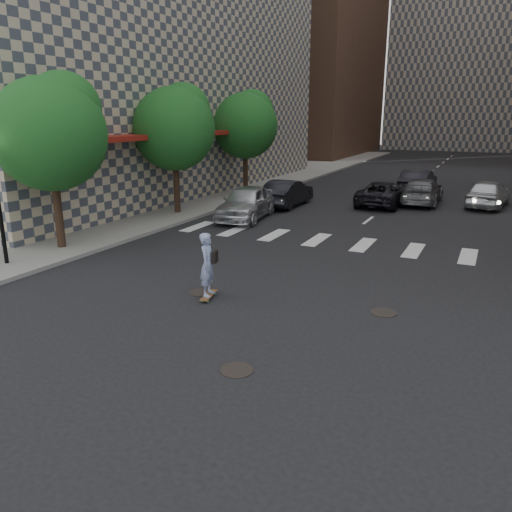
{
  "coord_description": "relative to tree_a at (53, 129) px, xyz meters",
  "views": [
    {
      "loc": [
        5.64,
        -10.77,
        5.16
      ],
      "look_at": [
        -0.26,
        1.46,
        1.3
      ],
      "focal_mm": 35.0,
      "sensor_mm": 36.0,
      "label": 1
    }
  ],
  "objects": [
    {
      "name": "silver_sedan",
      "position": [
        3.74,
        8.5,
        -3.8
      ],
      "size": [
        2.67,
        5.22,
        1.7
      ],
      "primitive_type": "imported",
      "rotation": [
        0.0,
        0.0,
        0.14
      ],
      "color": "silver",
      "rests_on": "ground"
    },
    {
      "name": "traffic_car_a",
      "position": [
        4.18,
        12.86,
        -3.88
      ],
      "size": [
        1.64,
        4.67,
        1.54
      ],
      "primitive_type": "imported",
      "rotation": [
        0.0,
        0.0,
        3.14
      ],
      "color": "black",
      "rests_on": "ground"
    },
    {
      "name": "manhole_a",
      "position": [
        10.65,
        -5.64,
        -4.64
      ],
      "size": [
        0.7,
        0.7,
        0.02
      ],
      "primitive_type": "cylinder",
      "color": "black",
      "rests_on": "ground"
    },
    {
      "name": "manhole_c",
      "position": [
        12.75,
        -1.14,
        -4.64
      ],
      "size": [
        0.7,
        0.7,
        0.02
      ],
      "primitive_type": "cylinder",
      "color": "black",
      "rests_on": "ground"
    },
    {
      "name": "manhole_b",
      "position": [
        7.45,
        -1.94,
        -4.64
      ],
      "size": [
        0.7,
        0.7,
        0.02
      ],
      "primitive_type": "cylinder",
      "color": "black",
      "rests_on": "ground"
    },
    {
      "name": "traffic_car_c",
      "position": [
        9.19,
        15.46,
        -3.95
      ],
      "size": [
        2.47,
        5.11,
        1.4
      ],
      "primitive_type": "imported",
      "rotation": [
        0.0,
        0.0,
        3.11
      ],
      "color": "black",
      "rests_on": "ground"
    },
    {
      "name": "traffic_car_b",
      "position": [
        11.13,
        17.11,
        -3.89
      ],
      "size": [
        2.18,
        5.22,
        1.51
      ],
      "primitive_type": "imported",
      "rotation": [
        0.0,
        0.0,
        3.16
      ],
      "color": "#55575C",
      "rests_on": "ground"
    },
    {
      "name": "traffic_car_e",
      "position": [
        10.34,
        20.86,
        -3.82
      ],
      "size": [
        1.91,
        5.05,
        1.64
      ],
      "primitive_type": "imported",
      "rotation": [
        0.0,
        0.0,
        3.11
      ],
      "color": "black",
      "rests_on": "ground"
    },
    {
      "name": "ground",
      "position": [
        9.45,
        -3.14,
        -4.65
      ],
      "size": [
        160.0,
        160.0,
        0.0
      ],
      "primitive_type": "plane",
      "color": "black",
      "rests_on": "ground"
    },
    {
      "name": "tree_b",
      "position": [
        0.0,
        8.0,
        0.0
      ],
      "size": [
        4.2,
        4.2,
        6.6
      ],
      "color": "#382619",
      "rests_on": "sidewalk_left"
    },
    {
      "name": "building_left",
      "position": [
        -9.03,
        15.35,
        7.84
      ],
      "size": [
        16.4,
        33.0,
        25.0
      ],
      "color": "tan",
      "rests_on": "ground"
    },
    {
      "name": "tree_a",
      "position": [
        0.0,
        0.0,
        0.0
      ],
      "size": [
        4.2,
        4.2,
        6.6
      ],
      "color": "#382619",
      "rests_on": "sidewalk_left"
    },
    {
      "name": "tree_c",
      "position": [
        0.0,
        16.0,
        0.0
      ],
      "size": [
        4.2,
        4.2,
        6.6
      ],
      "color": "#382619",
      "rests_on": "sidewalk_left"
    },
    {
      "name": "sidewalk_left",
      "position": [
        -5.05,
        16.86,
        -4.57
      ],
      "size": [
        13.0,
        80.0,
        0.15
      ],
      "primitive_type": "cube",
      "color": "gray",
      "rests_on": "ground"
    },
    {
      "name": "skateboarder",
      "position": [
        7.92,
        -2.21,
        -3.62
      ],
      "size": [
        0.58,
        1.01,
        1.95
      ],
      "rotation": [
        0.0,
        0.0,
        0.21
      ],
      "color": "brown",
      "rests_on": "ground"
    },
    {
      "name": "traffic_car_d",
      "position": [
        14.72,
        17.56,
        -3.84
      ],
      "size": [
        2.53,
        4.96,
        1.62
      ],
      "primitive_type": "imported",
      "rotation": [
        0.0,
        0.0,
        3.01
      ],
      "color": "#BABDC2",
      "rests_on": "ground"
    }
  ]
}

